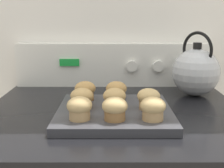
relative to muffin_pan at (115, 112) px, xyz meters
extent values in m
cube|color=white|center=(0.00, 0.44, 0.26)|extent=(8.00, 0.05, 2.40)
cube|color=black|center=(0.00, 0.07, -0.02)|extent=(0.77, 0.69, 0.02)
cube|color=white|center=(0.00, 0.39, 0.07)|extent=(0.76, 0.05, 0.17)
cube|color=green|center=(-0.17, 0.36, 0.09)|extent=(0.07, 0.01, 0.03)
cylinder|color=white|center=(0.07, 0.35, 0.07)|extent=(0.04, 0.02, 0.04)
cylinder|color=white|center=(0.17, 0.35, 0.07)|extent=(0.04, 0.02, 0.04)
cylinder|color=white|center=(0.27, 0.35, 0.07)|extent=(0.04, 0.02, 0.04)
cube|color=#38383D|center=(0.00, 0.00, 0.00)|extent=(0.31, 0.31, 0.02)
cylinder|color=tan|center=(-0.09, -0.09, 0.03)|extent=(0.05, 0.05, 0.03)
ellipsoid|color=tan|center=(-0.09, -0.09, 0.05)|extent=(0.06, 0.06, 0.04)
cylinder|color=olive|center=(0.00, -0.09, 0.03)|extent=(0.05, 0.05, 0.03)
ellipsoid|color=tan|center=(0.00, -0.09, 0.05)|extent=(0.06, 0.06, 0.04)
cylinder|color=tan|center=(0.09, -0.09, 0.03)|extent=(0.05, 0.05, 0.03)
ellipsoid|color=tan|center=(0.09, -0.09, 0.05)|extent=(0.06, 0.06, 0.04)
cylinder|color=#A37A4C|center=(-0.09, 0.00, 0.03)|extent=(0.05, 0.05, 0.03)
ellipsoid|color=tan|center=(-0.09, 0.00, 0.05)|extent=(0.06, 0.06, 0.04)
cylinder|color=#A37A4C|center=(0.00, 0.00, 0.03)|extent=(0.05, 0.05, 0.03)
ellipsoid|color=tan|center=(0.00, 0.00, 0.05)|extent=(0.06, 0.06, 0.04)
cylinder|color=tan|center=(0.09, 0.00, 0.03)|extent=(0.05, 0.05, 0.03)
ellipsoid|color=tan|center=(0.09, 0.00, 0.05)|extent=(0.06, 0.06, 0.04)
cylinder|color=olive|center=(-0.09, 0.09, 0.03)|extent=(0.05, 0.05, 0.03)
ellipsoid|color=tan|center=(-0.09, 0.09, 0.05)|extent=(0.06, 0.06, 0.04)
cylinder|color=tan|center=(0.00, 0.09, 0.03)|extent=(0.05, 0.05, 0.03)
ellipsoid|color=tan|center=(0.00, 0.09, 0.05)|extent=(0.06, 0.06, 0.04)
sphere|color=silver|center=(0.28, 0.23, 0.07)|extent=(0.16, 0.16, 0.16)
cylinder|color=black|center=(0.28, 0.23, 0.16)|extent=(0.03, 0.03, 0.02)
cone|color=silver|center=(0.24, 0.29, 0.09)|extent=(0.07, 0.08, 0.06)
torus|color=black|center=(0.28, 0.23, 0.15)|extent=(0.08, 0.11, 0.13)
camera|label=1|loc=(-0.01, -0.83, 0.27)|focal=50.00mm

